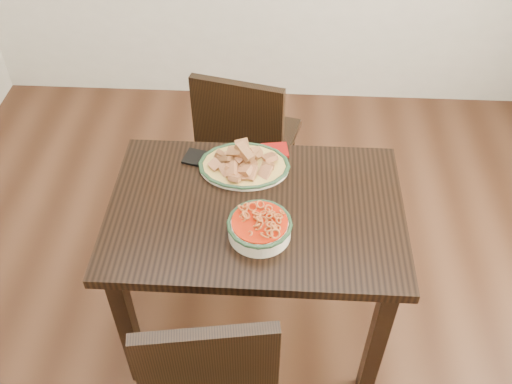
# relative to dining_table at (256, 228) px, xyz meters

# --- Properties ---
(floor) EXTENTS (3.50, 3.50, 0.00)m
(floor) POSITION_rel_dining_table_xyz_m (-0.04, 0.04, -0.64)
(floor) COLOR #391F12
(floor) RESTS_ON ground
(dining_table) EXTENTS (1.08, 0.72, 0.75)m
(dining_table) POSITION_rel_dining_table_xyz_m (0.00, 0.00, 0.00)
(dining_table) COLOR black
(dining_table) RESTS_ON ground
(chair_far) EXTENTS (0.51, 0.51, 0.89)m
(chair_far) POSITION_rel_dining_table_xyz_m (-0.09, 0.69, -0.14)
(chair_far) COLOR black
(chair_far) RESTS_ON ground
(fish_plate) EXTENTS (0.35, 0.27, 0.11)m
(fish_plate) POSITION_rel_dining_table_xyz_m (-0.06, 0.21, 0.16)
(fish_plate) COLOR #EDE0C8
(fish_plate) RESTS_ON dining_table
(noodle_bowl) EXTENTS (0.23, 0.23, 0.08)m
(noodle_bowl) POSITION_rel_dining_table_xyz_m (0.02, -0.13, 0.16)
(noodle_bowl) COLOR white
(noodle_bowl) RESTS_ON dining_table
(smartphone) EXTENTS (0.18, 0.13, 0.01)m
(smartphone) POSITION_rel_dining_table_xyz_m (-0.21, 0.25, 0.12)
(smartphone) COLOR black
(smartphone) RESTS_ON dining_table
(napkin) EXTENTS (0.12, 0.10, 0.01)m
(napkin) POSITION_rel_dining_table_xyz_m (0.06, 0.32, 0.12)
(napkin) COLOR maroon
(napkin) RESTS_ON dining_table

